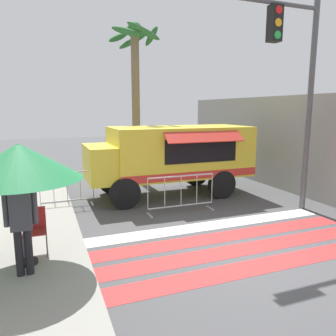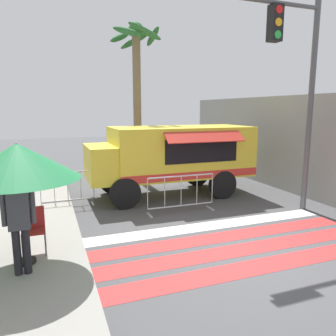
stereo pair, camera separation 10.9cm
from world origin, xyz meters
name	(u,v)px [view 2 (the right image)]	position (x,y,z in m)	size (l,w,h in m)	color
ground_plane	(245,250)	(0.00, 0.00, 0.00)	(60.00, 60.00, 0.00)	#4C4C4F
concrete_wall_right	(308,147)	(4.33, 3.00, 1.70)	(0.20, 16.00, 3.41)	gray
crosswalk_painted	(234,242)	(0.00, 0.42, 0.00)	(6.40, 2.84, 0.01)	red
food_truck	(169,154)	(0.07, 4.75, 1.43)	(5.49, 2.61, 2.35)	yellow
traffic_signal_pole	(290,65)	(2.47, 1.88, 4.09)	(4.13, 0.29, 6.02)	#515456
patio_umbrella	(18,162)	(-4.28, 0.61, 2.04)	(2.11, 2.11, 2.19)	black
folding_chair	(33,226)	(-4.14, 1.07, 0.70)	(0.43, 0.43, 0.89)	#4C4C51
vendor_person	(19,219)	(-4.30, 0.20, 1.14)	(0.53, 0.22, 1.70)	black
barricade_front	(181,194)	(-0.28, 2.86, 0.54)	(2.02, 0.44, 1.08)	#B7BABF
barricade_side	(68,190)	(-3.28, 4.59, 0.52)	(1.57, 0.44, 1.08)	#B7BABF
palm_tree	(137,72)	(-0.27, 7.51, 4.38)	(2.01, 2.12, 6.25)	#7A664C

